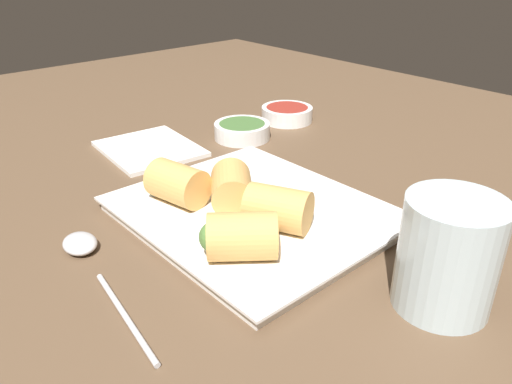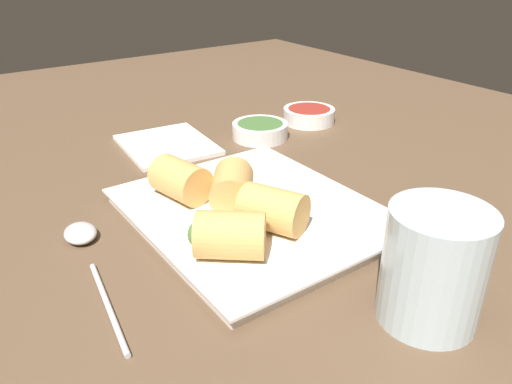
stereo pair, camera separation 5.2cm
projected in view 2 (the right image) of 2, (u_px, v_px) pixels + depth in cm
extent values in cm
cube|color=brown|center=(268.00, 238.00, 52.75)|extent=(180.00, 140.00, 2.00)
cube|color=white|center=(256.00, 214.00, 54.17)|extent=(26.30, 22.53, 1.20)
cube|color=white|center=(256.00, 208.00, 53.83)|extent=(27.35, 23.44, 0.30)
cylinder|color=#DBA356|center=(273.00, 210.00, 48.61)|extent=(7.46, 6.63, 4.38)
sphere|color=#56843D|center=(251.00, 204.00, 49.65)|extent=(2.85, 2.85, 2.85)
cylinder|color=#DBA356|center=(232.00, 186.00, 53.18)|extent=(7.56, 7.21, 4.38)
sphere|color=#B23D2D|center=(234.00, 177.00, 55.34)|extent=(2.85, 2.85, 2.85)
cylinder|color=#DBA356|center=(181.00, 180.00, 54.64)|extent=(6.90, 5.49, 4.38)
sphere|color=#6B9E47|center=(167.00, 174.00, 56.13)|extent=(2.85, 2.85, 2.85)
cylinder|color=#DBA356|center=(230.00, 235.00, 44.38)|extent=(7.29, 7.55, 4.38)
sphere|color=#56843D|center=(203.00, 234.00, 44.52)|extent=(2.85, 2.85, 2.85)
cylinder|color=white|center=(260.00, 131.00, 76.17)|extent=(8.50, 8.50, 2.38)
cylinder|color=#477038|center=(260.00, 124.00, 75.73)|extent=(6.97, 6.97, 0.43)
cylinder|color=white|center=(309.00, 115.00, 82.78)|extent=(8.50, 8.50, 2.38)
cylinder|color=maroon|center=(309.00, 110.00, 82.34)|extent=(6.97, 6.97, 0.43)
cylinder|color=silver|center=(108.00, 306.00, 41.06)|extent=(12.61, 2.21, 0.50)
ellipsoid|color=silver|center=(80.00, 233.00, 50.37)|extent=(4.54, 3.72, 1.43)
cube|color=white|center=(167.00, 145.00, 73.31)|extent=(15.31, 13.39, 0.60)
cylinder|color=silver|center=(434.00, 267.00, 38.16)|extent=(7.94, 7.94, 9.64)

